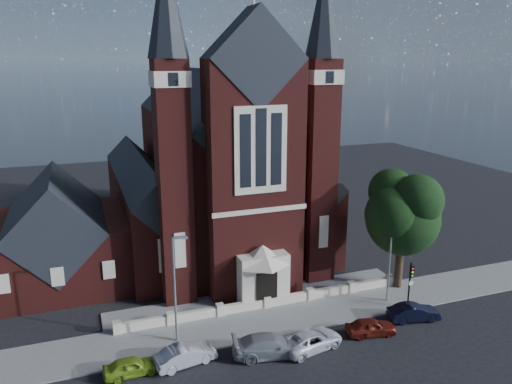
# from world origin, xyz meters

# --- Properties ---
(ground) EXTENTS (120.00, 120.00, 0.00)m
(ground) POSITION_xyz_m (0.00, 15.00, 0.00)
(ground) COLOR black
(ground) RESTS_ON ground
(pavement_strip) EXTENTS (60.00, 5.00, 0.12)m
(pavement_strip) POSITION_xyz_m (0.00, 4.50, 0.00)
(pavement_strip) COLOR slate
(pavement_strip) RESTS_ON ground
(forecourt_paving) EXTENTS (26.00, 3.00, 0.14)m
(forecourt_paving) POSITION_xyz_m (0.00, 8.50, 0.00)
(forecourt_paving) COLOR slate
(forecourt_paving) RESTS_ON ground
(forecourt_wall) EXTENTS (24.00, 0.40, 0.90)m
(forecourt_wall) POSITION_xyz_m (0.00, 6.50, 0.00)
(forecourt_wall) COLOR beige
(forecourt_wall) RESTS_ON ground
(church) EXTENTS (20.01, 34.90, 29.20)m
(church) POSITION_xyz_m (-0.00, 22.94, 8.19)
(church) COLOR #541A16
(church) RESTS_ON ground
(parish_hall) EXTENTS (12.00, 12.20, 10.24)m
(parish_hall) POSITION_xyz_m (-16.00, 18.00, 4.01)
(parish_hall) COLOR #541A16
(parish_hall) RESTS_ON ground
(street_tree) EXTENTS (6.40, 6.60, 10.70)m
(street_tree) POSITION_xyz_m (12.60, 5.71, 6.96)
(street_tree) COLOR black
(street_tree) RESTS_ON ground
(street_lamp_left) EXTENTS (1.16, 0.22, 8.09)m
(street_lamp_left) POSITION_xyz_m (-7.91, 4.00, 4.60)
(street_lamp_left) COLOR gray
(street_lamp_left) RESTS_ON ground
(street_lamp_right) EXTENTS (1.16, 0.22, 8.09)m
(street_lamp_right) POSITION_xyz_m (10.09, 4.00, 4.60)
(street_lamp_right) COLOR gray
(street_lamp_right) RESTS_ON ground
(traffic_signal) EXTENTS (0.28, 0.42, 4.00)m
(traffic_signal) POSITION_xyz_m (11.00, 2.43, 2.58)
(traffic_signal) COLOR black
(traffic_signal) RESTS_ON ground
(car_lime_van) EXTENTS (3.63, 1.58, 1.22)m
(car_lime_van) POSITION_xyz_m (-11.58, 1.09, 0.61)
(car_lime_van) COLOR #7DA420
(car_lime_van) RESTS_ON ground
(car_silver_a) EXTENTS (4.42, 2.26, 1.39)m
(car_silver_a) POSITION_xyz_m (-8.02, 1.01, 0.69)
(car_silver_a) COLOR #A5A7AD
(car_silver_a) RESTS_ON ground
(car_silver_b) EXTENTS (5.60, 3.13, 1.53)m
(car_silver_b) POSITION_xyz_m (-2.25, 0.03, 0.77)
(car_silver_b) COLOR gray
(car_silver_b) RESTS_ON ground
(car_white_suv) EXTENTS (5.08, 3.12, 1.31)m
(car_white_suv) POSITION_xyz_m (0.80, -0.18, 0.66)
(car_white_suv) COLOR white
(car_white_suv) RESTS_ON ground
(car_dark_red) EXTENTS (4.00, 2.14, 1.29)m
(car_dark_red) POSITION_xyz_m (5.78, -0.05, 0.65)
(car_dark_red) COLOR maroon
(car_dark_red) RESTS_ON ground
(car_navy) EXTENTS (4.27, 2.17, 1.34)m
(car_navy) POSITION_xyz_m (10.16, 0.62, 0.67)
(car_navy) COLOR black
(car_navy) RESTS_ON ground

